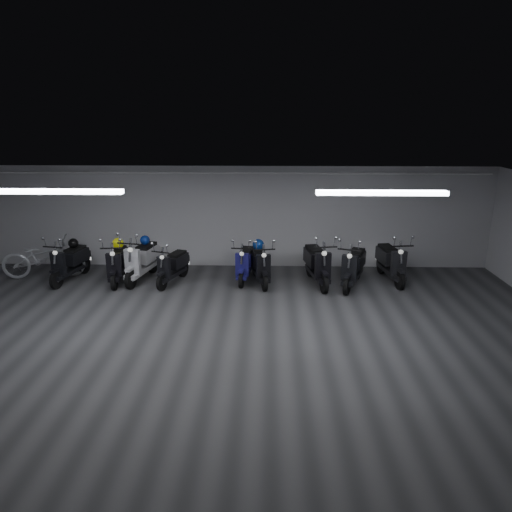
{
  "coord_description": "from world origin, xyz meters",
  "views": [
    {
      "loc": [
        0.91,
        -7.64,
        4.13
      ],
      "look_at": [
        0.65,
        2.5,
        1.05
      ],
      "focal_mm": 32.91,
      "sensor_mm": 36.0,
      "label": 1
    }
  ],
  "objects_px": {
    "scooter_0": "(69,256)",
    "scooter_2": "(141,254)",
    "scooter_4": "(245,257)",
    "helmet_2": "(258,245)",
    "scooter_5": "(260,259)",
    "helmet_3": "(118,243)",
    "scooter_3": "(172,261)",
    "helmet_1": "(73,243)",
    "scooter_7": "(317,257)",
    "bicycle": "(43,253)",
    "helmet_0": "(145,240)",
    "scooter_9": "(392,256)",
    "scooter_1": "(117,257)",
    "scooter_8": "(354,260)"
  },
  "relations": [
    {
      "from": "scooter_0",
      "to": "scooter_2",
      "type": "height_order",
      "value": "scooter_2"
    },
    {
      "from": "scooter_4",
      "to": "helmet_2",
      "type": "relative_size",
      "value": 5.72
    },
    {
      "from": "scooter_5",
      "to": "helmet_3",
      "type": "distance_m",
      "value": 3.66
    },
    {
      "from": "scooter_3",
      "to": "helmet_1",
      "type": "height_order",
      "value": "scooter_3"
    },
    {
      "from": "scooter_7",
      "to": "helmet_2",
      "type": "bearing_deg",
      "value": 158.99
    },
    {
      "from": "scooter_0",
      "to": "scooter_3",
      "type": "relative_size",
      "value": 1.09
    },
    {
      "from": "scooter_2",
      "to": "helmet_2",
      "type": "height_order",
      "value": "scooter_2"
    },
    {
      "from": "scooter_0",
      "to": "scooter_2",
      "type": "xyz_separation_m",
      "value": [
        1.84,
        0.09,
        0.05
      ]
    },
    {
      "from": "scooter_2",
      "to": "scooter_7",
      "type": "xyz_separation_m",
      "value": [
        4.47,
        -0.18,
        -0.0
      ]
    },
    {
      "from": "bicycle",
      "to": "helmet_1",
      "type": "bearing_deg",
      "value": -101.16
    },
    {
      "from": "helmet_0",
      "to": "scooter_0",
      "type": "bearing_deg",
      "value": -169.49
    },
    {
      "from": "scooter_2",
      "to": "helmet_3",
      "type": "bearing_deg",
      "value": -177.82
    },
    {
      "from": "scooter_4",
      "to": "scooter_9",
      "type": "height_order",
      "value": "scooter_9"
    },
    {
      "from": "helmet_0",
      "to": "helmet_1",
      "type": "xyz_separation_m",
      "value": [
        -1.84,
        -0.11,
        -0.06
      ]
    },
    {
      "from": "scooter_3",
      "to": "helmet_2",
      "type": "relative_size",
      "value": 5.52
    },
    {
      "from": "scooter_3",
      "to": "helmet_2",
      "type": "xyz_separation_m",
      "value": [
        2.16,
        0.31,
        0.35
      ]
    },
    {
      "from": "helmet_1",
      "to": "scooter_0",
      "type": "bearing_deg",
      "value": -101.92
    },
    {
      "from": "scooter_3",
      "to": "scooter_5",
      "type": "bearing_deg",
      "value": 20.38
    },
    {
      "from": "scooter_9",
      "to": "helmet_0",
      "type": "relative_size",
      "value": 7.36
    },
    {
      "from": "scooter_3",
      "to": "helmet_1",
      "type": "xyz_separation_m",
      "value": [
        -2.62,
        0.36,
        0.34
      ]
    },
    {
      "from": "scooter_1",
      "to": "helmet_0",
      "type": "bearing_deg",
      "value": 25.93
    },
    {
      "from": "scooter_2",
      "to": "scooter_9",
      "type": "relative_size",
      "value": 1.04
    },
    {
      "from": "helmet_0",
      "to": "scooter_7",
      "type": "bearing_deg",
      "value": -5.73
    },
    {
      "from": "helmet_0",
      "to": "helmet_1",
      "type": "distance_m",
      "value": 1.84
    },
    {
      "from": "scooter_8",
      "to": "helmet_0",
      "type": "xyz_separation_m",
      "value": [
        -5.29,
        0.58,
        0.32
      ]
    },
    {
      "from": "scooter_2",
      "to": "helmet_2",
      "type": "bearing_deg",
      "value": 13.3
    },
    {
      "from": "scooter_0",
      "to": "scooter_1",
      "type": "xyz_separation_m",
      "value": [
        1.26,
        -0.05,
        0.0
      ]
    },
    {
      "from": "scooter_3",
      "to": "scooter_5",
      "type": "xyz_separation_m",
      "value": [
        2.21,
        0.07,
        0.05
      ]
    },
    {
      "from": "scooter_4",
      "to": "helmet_1",
      "type": "xyz_separation_m",
      "value": [
        -4.44,
        0.08,
        0.32
      ]
    },
    {
      "from": "scooter_5",
      "to": "helmet_2",
      "type": "height_order",
      "value": "scooter_5"
    },
    {
      "from": "scooter_8",
      "to": "helmet_3",
      "type": "height_order",
      "value": "scooter_8"
    },
    {
      "from": "helmet_1",
      "to": "helmet_3",
      "type": "xyz_separation_m",
      "value": [
        1.18,
        -0.05,
        0.02
      ]
    },
    {
      "from": "scooter_0",
      "to": "bicycle",
      "type": "distance_m",
      "value": 0.83
    },
    {
      "from": "scooter_9",
      "to": "bicycle",
      "type": "height_order",
      "value": "scooter_9"
    },
    {
      "from": "scooter_9",
      "to": "helmet_3",
      "type": "xyz_separation_m",
      "value": [
        -6.98,
        0.0,
        0.27
      ]
    },
    {
      "from": "scooter_1",
      "to": "helmet_0",
      "type": "relative_size",
      "value": 7.07
    },
    {
      "from": "scooter_8",
      "to": "helmet_2",
      "type": "bearing_deg",
      "value": -168.37
    },
    {
      "from": "scooter_1",
      "to": "scooter_8",
      "type": "bearing_deg",
      "value": -8.5
    },
    {
      "from": "scooter_1",
      "to": "scooter_5",
      "type": "xyz_separation_m",
      "value": [
        3.61,
        0.0,
        -0.01
      ]
    },
    {
      "from": "scooter_9",
      "to": "helmet_2",
      "type": "bearing_deg",
      "value": 172.31
    },
    {
      "from": "bicycle",
      "to": "helmet_1",
      "type": "distance_m",
      "value": 0.88
    },
    {
      "from": "scooter_3",
      "to": "helmet_1",
      "type": "bearing_deg",
      "value": -169.41
    },
    {
      "from": "helmet_1",
      "to": "scooter_3",
      "type": "bearing_deg",
      "value": -7.87
    },
    {
      "from": "scooter_9",
      "to": "helmet_0",
      "type": "bearing_deg",
      "value": 170.82
    },
    {
      "from": "scooter_4",
      "to": "bicycle",
      "type": "xyz_separation_m",
      "value": [
        -5.27,
        0.09,
        0.04
      ]
    },
    {
      "from": "scooter_0",
      "to": "scooter_1",
      "type": "relative_size",
      "value": 1.0
    },
    {
      "from": "scooter_0",
      "to": "scooter_8",
      "type": "height_order",
      "value": "scooter_8"
    },
    {
      "from": "scooter_9",
      "to": "helmet_1",
      "type": "relative_size",
      "value": 7.18
    },
    {
      "from": "scooter_2",
      "to": "scooter_7",
      "type": "distance_m",
      "value": 4.47
    },
    {
      "from": "scooter_7",
      "to": "helmet_1",
      "type": "distance_m",
      "value": 6.27
    }
  ]
}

